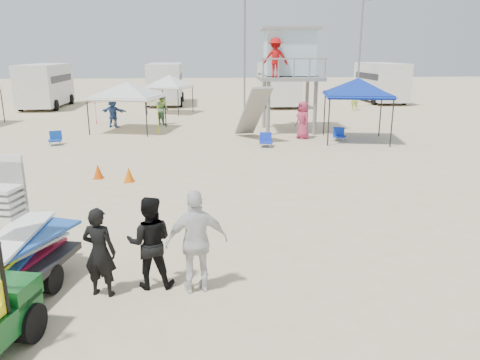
{
  "coord_description": "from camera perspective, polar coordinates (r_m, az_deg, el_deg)",
  "views": [
    {
      "loc": [
        -0.45,
        -7.51,
        4.22
      ],
      "look_at": [
        0.5,
        3.0,
        1.3
      ],
      "focal_mm": 35.0,
      "sensor_mm": 36.0,
      "label": 1
    }
  ],
  "objects": [
    {
      "name": "distant_beachgoers",
      "position": [
        27.16,
        -4.43,
        8.35
      ],
      "size": [
        17.39,
        11.68,
        1.84
      ],
      "color": "#B7DE53",
      "rests_on": "ground"
    },
    {
      "name": "canopy_blue",
      "position": [
        23.18,
        14.23,
        11.62
      ],
      "size": [
        3.48,
        3.48,
        3.4
      ],
      "color": "black",
      "rests_on": "ground"
    },
    {
      "name": "cone_far",
      "position": [
        15.98,
        -13.4,
        0.66
      ],
      "size": [
        0.34,
        0.34,
        0.5
      ],
      "primitive_type": "cone",
      "color": "#E76107",
      "rests_on": "ground"
    },
    {
      "name": "umbrella_a",
      "position": [
        29.26,
        -17.18,
        8.06
      ],
      "size": [
        2.03,
        2.06,
        1.59
      ],
      "primitive_type": "imported",
      "rotation": [
        0.0,
        0.0,
        0.19
      ],
      "color": "red",
      "rests_on": "ground"
    },
    {
      "name": "canopy_white_a",
      "position": [
        26.12,
        -13.63,
        11.24
      ],
      "size": [
        3.99,
        3.99,
        3.04
      ],
      "color": "black",
      "rests_on": "ground"
    },
    {
      "name": "light_pole_right",
      "position": [
        38.1,
        14.39,
        14.67
      ],
      "size": [
        0.14,
        0.14,
        8.0
      ],
      "primitive_type": "cylinder",
      "color": "slate",
      "rests_on": "ground"
    },
    {
      "name": "canopy_white_c",
      "position": [
        33.23,
        -8.63,
        12.29
      ],
      "size": [
        3.33,
        3.33,
        3.03
      ],
      "color": "black",
      "rests_on": "ground"
    },
    {
      "name": "man_left",
      "position": [
        8.63,
        -16.75,
        -8.42
      ],
      "size": [
        0.68,
        0.53,
        1.64
      ],
      "primitive_type": "imported",
      "rotation": [
        0.0,
        0.0,
        2.88
      ],
      "color": "black",
      "rests_on": "ground"
    },
    {
      "name": "beach_chair_b",
      "position": [
        21.37,
        3.17,
        4.9
      ],
      "size": [
        0.67,
        0.73,
        0.64
      ],
      "color": "#102BB4",
      "rests_on": "ground"
    },
    {
      "name": "man_mid",
      "position": [
        8.71,
        -10.93,
        -7.47
      ],
      "size": [
        0.86,
        0.67,
        1.73
      ],
      "primitive_type": "imported",
      "rotation": [
        0.0,
        0.0,
        3.12
      ],
      "color": "black",
      "rests_on": "ground"
    },
    {
      "name": "beach_chair_a",
      "position": [
        23.4,
        -21.6,
        4.77
      ],
      "size": [
        0.69,
        0.76,
        0.64
      ],
      "color": "#0D3B95",
      "rests_on": "ground"
    },
    {
      "name": "surf_trailer",
      "position": [
        9.3,
        -25.7,
        -7.11
      ],
      "size": [
        1.82,
        2.69,
        2.19
      ],
      "color": "black",
      "rests_on": "ground"
    },
    {
      "name": "beach_chair_c",
      "position": [
        23.34,
        11.99,
        5.49
      ],
      "size": [
        0.72,
        0.8,
        0.64
      ],
      "color": "#1030B4",
      "rests_on": "ground"
    },
    {
      "name": "rv_far_right",
      "position": [
        42.02,
        16.77,
        11.52
      ],
      "size": [
        2.64,
        6.6,
        3.25
      ],
      "color": "silver",
      "rests_on": "ground"
    },
    {
      "name": "rv_far_left",
      "position": [
        39.31,
        -22.66,
        10.77
      ],
      "size": [
        2.64,
        6.8,
        3.25
      ],
      "color": "silver",
      "rests_on": "ground"
    },
    {
      "name": "rv_mid_right",
      "position": [
        38.13,
        4.68,
        11.77
      ],
      "size": [
        2.64,
        7.0,
        3.25
      ],
      "color": "silver",
      "rests_on": "ground"
    },
    {
      "name": "lifeguard_tower",
      "position": [
        25.56,
        5.81,
        14.74
      ],
      "size": [
        3.46,
        3.46,
        5.28
      ],
      "color": "gray",
      "rests_on": "ground"
    },
    {
      "name": "umbrella_b",
      "position": [
        25.05,
        -9.9,
        7.66
      ],
      "size": [
        2.82,
        2.82,
        1.83
      ],
      "primitive_type": "imported",
      "rotation": [
        0.0,
        0.0,
        0.63
      ],
      "color": "#EDF115",
      "rests_on": "ground"
    },
    {
      "name": "cone_near",
      "position": [
        16.68,
        -16.92,
        1.02
      ],
      "size": [
        0.34,
        0.34,
        0.5
      ],
      "primitive_type": "cone",
      "color": "#DA4B06",
      "rests_on": "ground"
    },
    {
      "name": "man_right",
      "position": [
        8.4,
        -5.29,
        -7.52
      ],
      "size": [
        1.17,
        0.63,
        1.9
      ],
      "primitive_type": "imported",
      "rotation": [
        0.0,
        0.0,
        3.29
      ],
      "color": "silver",
      "rests_on": "ground"
    },
    {
      "name": "light_pole_left",
      "position": [
        34.68,
        0.57,
        15.1
      ],
      "size": [
        0.14,
        0.14,
        8.0
      ],
      "primitive_type": "cylinder",
      "color": "slate",
      "rests_on": "ground"
    },
    {
      "name": "ground",
      "position": [
        8.62,
        -1.56,
        -13.83
      ],
      "size": [
        140.0,
        140.0,
        0.0
      ],
      "primitive_type": "plane",
      "color": "beige",
      "rests_on": "ground"
    },
    {
      "name": "rv_mid_left",
      "position": [
        39.16,
        -9.08,
        11.73
      ],
      "size": [
        2.65,
        6.5,
        3.25
      ],
      "color": "silver",
      "rests_on": "ground"
    }
  ]
}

